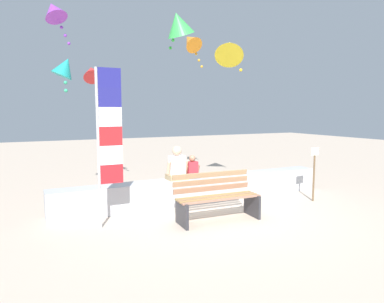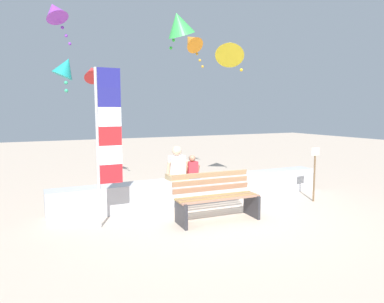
{
  "view_description": "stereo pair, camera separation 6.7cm",
  "coord_description": "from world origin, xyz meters",
  "px_view_note": "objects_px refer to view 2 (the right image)",
  "views": [
    {
      "loc": [
        -3.51,
        -5.84,
        2.05
      ],
      "look_at": [
        -0.18,
        0.92,
        1.16
      ],
      "focal_mm": 31.92,
      "sensor_mm": 36.0,
      "label": 1
    },
    {
      "loc": [
        -3.45,
        -5.87,
        2.05
      ],
      "look_at": [
        -0.18,
        0.92,
        1.16
      ],
      "focal_mm": 31.92,
      "sensor_mm": 36.0,
      "label": 2
    }
  ],
  "objects_px": {
    "kite_yellow": "(230,49)",
    "park_bench": "(216,198)",
    "kite_orange": "(191,41)",
    "flag_banner": "(106,135)",
    "kite_purple": "(55,11)",
    "kite_green": "(179,24)",
    "kite_teal": "(65,67)",
    "sign_post": "(315,169)",
    "kite_red": "(93,73)",
    "person_adult": "(177,167)",
    "person_child": "(192,169)"
  },
  "relations": [
    {
      "from": "park_bench",
      "to": "kite_purple",
      "type": "bearing_deg",
      "value": 122.2
    },
    {
      "from": "person_child",
      "to": "sign_post",
      "type": "height_order",
      "value": "sign_post"
    },
    {
      "from": "kite_green",
      "to": "kite_red",
      "type": "xyz_separation_m",
      "value": [
        -1.93,
        1.15,
        -1.16
      ]
    },
    {
      "from": "person_child",
      "to": "kite_yellow",
      "type": "xyz_separation_m",
      "value": [
        1.51,
        0.9,
        2.89
      ]
    },
    {
      "from": "kite_yellow",
      "to": "sign_post",
      "type": "relative_size",
      "value": 0.95
    },
    {
      "from": "kite_teal",
      "to": "kite_red",
      "type": "distance_m",
      "value": 1.14
    },
    {
      "from": "flag_banner",
      "to": "sign_post",
      "type": "relative_size",
      "value": 2.25
    },
    {
      "from": "park_bench",
      "to": "flag_banner",
      "type": "xyz_separation_m",
      "value": [
        -1.93,
        0.5,
        1.23
      ]
    },
    {
      "from": "kite_orange",
      "to": "park_bench",
      "type": "bearing_deg",
      "value": -109.22
    },
    {
      "from": "kite_orange",
      "to": "flag_banner",
      "type": "bearing_deg",
      "value": -133.82
    },
    {
      "from": "kite_teal",
      "to": "sign_post",
      "type": "xyz_separation_m",
      "value": [
        5.0,
        -2.65,
        -2.3
      ]
    },
    {
      "from": "park_bench",
      "to": "kite_green",
      "type": "bearing_deg",
      "value": 81.83
    },
    {
      "from": "person_child",
      "to": "flag_banner",
      "type": "relative_size",
      "value": 0.19
    },
    {
      "from": "park_bench",
      "to": "kite_red",
      "type": "bearing_deg",
      "value": 112.84
    },
    {
      "from": "person_adult",
      "to": "kite_yellow",
      "type": "bearing_deg",
      "value": 25.47
    },
    {
      "from": "person_adult",
      "to": "person_child",
      "type": "bearing_deg",
      "value": 0.04
    },
    {
      "from": "person_adult",
      "to": "sign_post",
      "type": "relative_size",
      "value": 0.59
    },
    {
      "from": "flag_banner",
      "to": "kite_teal",
      "type": "xyz_separation_m",
      "value": [
        -0.38,
        2.35,
        1.39
      ]
    },
    {
      "from": "kite_green",
      "to": "person_child",
      "type": "bearing_deg",
      "value": -100.77
    },
    {
      "from": "flag_banner",
      "to": "kite_purple",
      "type": "relative_size",
      "value": 2.6
    },
    {
      "from": "person_adult",
      "to": "sign_post",
      "type": "height_order",
      "value": "person_adult"
    },
    {
      "from": "person_child",
      "to": "flag_banner",
      "type": "xyz_separation_m",
      "value": [
        -2.06,
        -0.8,
        0.88
      ]
    },
    {
      "from": "kite_red",
      "to": "person_child",
      "type": "bearing_deg",
      "value": -54.83
    },
    {
      "from": "person_child",
      "to": "kite_red",
      "type": "distance_m",
      "value": 3.72
    },
    {
      "from": "kite_purple",
      "to": "kite_green",
      "type": "relative_size",
      "value": 1.04
    },
    {
      "from": "kite_purple",
      "to": "sign_post",
      "type": "relative_size",
      "value": 0.86
    },
    {
      "from": "kite_red",
      "to": "kite_yellow",
      "type": "xyz_separation_m",
      "value": [
        3.2,
        -1.5,
        0.61
      ]
    },
    {
      "from": "park_bench",
      "to": "kite_orange",
      "type": "distance_m",
      "value": 5.6
    },
    {
      "from": "park_bench",
      "to": "person_adult",
      "type": "xyz_separation_m",
      "value": [
        -0.24,
        1.31,
        0.43
      ]
    },
    {
      "from": "kite_orange",
      "to": "kite_teal",
      "type": "bearing_deg",
      "value": -163.4
    },
    {
      "from": "park_bench",
      "to": "flag_banner",
      "type": "relative_size",
      "value": 0.58
    },
    {
      "from": "park_bench",
      "to": "person_child",
      "type": "bearing_deg",
      "value": 84.35
    },
    {
      "from": "sign_post",
      "to": "park_bench",
      "type": "bearing_deg",
      "value": -175.78
    },
    {
      "from": "kite_teal",
      "to": "kite_green",
      "type": "bearing_deg",
      "value": -6.24
    },
    {
      "from": "kite_purple",
      "to": "kite_red",
      "type": "bearing_deg",
      "value": -7.5
    },
    {
      "from": "person_adult",
      "to": "person_child",
      "type": "xyz_separation_m",
      "value": [
        0.37,
        0.0,
        -0.08
      ]
    },
    {
      "from": "person_child",
      "to": "kite_orange",
      "type": "distance_m",
      "value": 4.46
    },
    {
      "from": "flag_banner",
      "to": "kite_purple",
      "type": "xyz_separation_m",
      "value": [
        -0.48,
        3.32,
        2.85
      ]
    },
    {
      "from": "park_bench",
      "to": "sign_post",
      "type": "height_order",
      "value": "sign_post"
    },
    {
      "from": "kite_purple",
      "to": "kite_green",
      "type": "xyz_separation_m",
      "value": [
        2.77,
        -1.26,
        -0.3
      ]
    },
    {
      "from": "flag_banner",
      "to": "kite_orange",
      "type": "relative_size",
      "value": 2.47
    },
    {
      "from": "flag_banner",
      "to": "kite_teal",
      "type": "height_order",
      "value": "kite_teal"
    },
    {
      "from": "person_child",
      "to": "sign_post",
      "type": "bearing_deg",
      "value": -23.47
    },
    {
      "from": "kite_red",
      "to": "kite_orange",
      "type": "distance_m",
      "value": 3.14
    },
    {
      "from": "kite_purple",
      "to": "sign_post",
      "type": "bearing_deg",
      "value": -35.42
    },
    {
      "from": "kite_yellow",
      "to": "park_bench",
      "type": "bearing_deg",
      "value": -126.63
    },
    {
      "from": "flag_banner",
      "to": "kite_teal",
      "type": "relative_size",
      "value": 3.22
    },
    {
      "from": "kite_green",
      "to": "sign_post",
      "type": "bearing_deg",
      "value": -45.47
    },
    {
      "from": "kite_green",
      "to": "kite_purple",
      "type": "bearing_deg",
      "value": 155.5
    },
    {
      "from": "kite_red",
      "to": "sign_post",
      "type": "distance_m",
      "value": 5.97
    }
  ]
}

